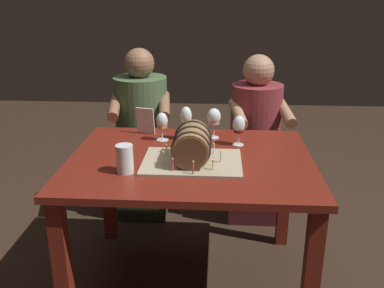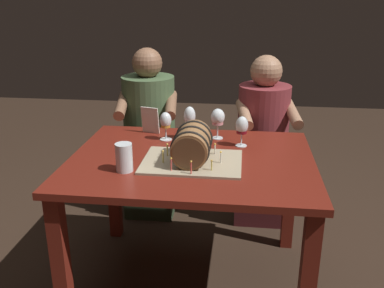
# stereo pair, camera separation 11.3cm
# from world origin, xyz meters

# --- Properties ---
(ground_plane) EXTENTS (8.00, 8.00, 0.00)m
(ground_plane) POSITION_xyz_m (0.00, 0.00, 0.00)
(ground_plane) COLOR #332319
(dining_table) EXTENTS (1.24, 0.97, 0.75)m
(dining_table) POSITION_xyz_m (0.00, 0.00, 0.64)
(dining_table) COLOR maroon
(dining_table) RESTS_ON ground
(barrel_cake) EXTENTS (0.49, 0.36, 0.19)m
(barrel_cake) POSITION_xyz_m (0.01, -0.07, 0.83)
(barrel_cake) COLOR tan
(barrel_cake) RESTS_ON dining_table
(wine_glass_red) EXTENTS (0.07, 0.07, 0.17)m
(wine_glass_red) POSITION_xyz_m (0.25, 0.21, 0.86)
(wine_glass_red) COLOR white
(wine_glass_red) RESTS_ON dining_table
(wine_glass_amber) EXTENTS (0.07, 0.07, 0.16)m
(wine_glass_amber) POSITION_xyz_m (-0.18, 0.26, 0.85)
(wine_glass_amber) COLOR white
(wine_glass_amber) RESTS_ON dining_table
(wine_glass_white) EXTENTS (0.07, 0.07, 0.19)m
(wine_glass_white) POSITION_xyz_m (-0.05, 0.28, 0.88)
(wine_glass_white) COLOR white
(wine_glass_white) RESTS_ON dining_table
(wine_glass_rose) EXTENTS (0.08, 0.08, 0.18)m
(wine_glass_rose) POSITION_xyz_m (0.11, 0.32, 0.87)
(wine_glass_rose) COLOR white
(wine_glass_rose) RESTS_ON dining_table
(beer_pint) EXTENTS (0.08, 0.08, 0.14)m
(beer_pint) POSITION_xyz_m (-0.29, -0.20, 0.81)
(beer_pint) COLOR white
(beer_pint) RESTS_ON dining_table
(menu_card) EXTENTS (0.11, 0.05, 0.16)m
(menu_card) POSITION_xyz_m (-0.29, 0.37, 0.83)
(menu_card) COLOR silver
(menu_card) RESTS_ON dining_table
(person_seated_left) EXTENTS (0.43, 0.51, 1.20)m
(person_seated_left) POSITION_xyz_m (-0.39, 0.77, 0.57)
(person_seated_left) COLOR #2A3A24
(person_seated_left) RESTS_ON ground
(person_seated_right) EXTENTS (0.43, 0.51, 1.16)m
(person_seated_right) POSITION_xyz_m (0.39, 0.77, 0.54)
(person_seated_right) COLOR #4C1B1E
(person_seated_right) RESTS_ON ground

